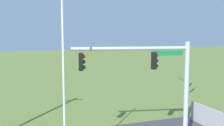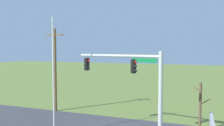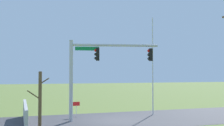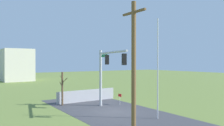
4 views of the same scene
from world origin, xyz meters
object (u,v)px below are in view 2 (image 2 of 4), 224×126
signal_mast (135,77)px  flagpole (53,77)px  utility_pole (55,69)px  bare_tree (200,106)px

signal_mast → flagpole: bearing=-164.2°
flagpole → signal_mast: bearing=15.8°
signal_mast → utility_pole: size_ratio=0.81×
signal_mast → bare_tree: 5.69m
utility_pole → flagpole: bearing=-56.9°
signal_mast → bare_tree: signal_mast is taller
signal_mast → utility_pole: utility_pole is taller
flagpole → utility_pole: bearing=123.1°
signal_mast → utility_pole: 10.02m
utility_pole → signal_mast: bearing=-23.8°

